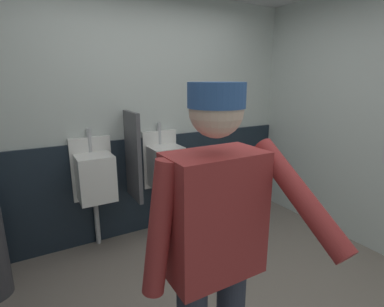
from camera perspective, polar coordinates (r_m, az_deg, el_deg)
name	(u,v)px	position (r m, az deg, el deg)	size (l,w,h in m)	color
wall_back	(143,118)	(3.29, -9.60, 6.88)	(4.23, 0.12, 2.59)	silver
wainscot_band_back	(148,184)	(3.40, -8.64, -5.88)	(3.63, 0.03, 1.09)	#19232D
urinal_left	(95,177)	(3.04, -18.38, -4.27)	(0.40, 0.34, 1.24)	white
urinal_middle	(164,166)	(3.26, -5.39, -2.37)	(0.40, 0.34, 1.24)	white
privacy_divider_panel	(133,156)	(3.02, -11.40, -0.54)	(0.04, 0.40, 0.90)	#4C4C51
person	(215,244)	(1.36, 4.43, -17.20)	(0.64, 0.60, 1.70)	#2D3342
soap_dispenser	(213,116)	(3.60, 4.13, 7.24)	(0.10, 0.07, 0.18)	silver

